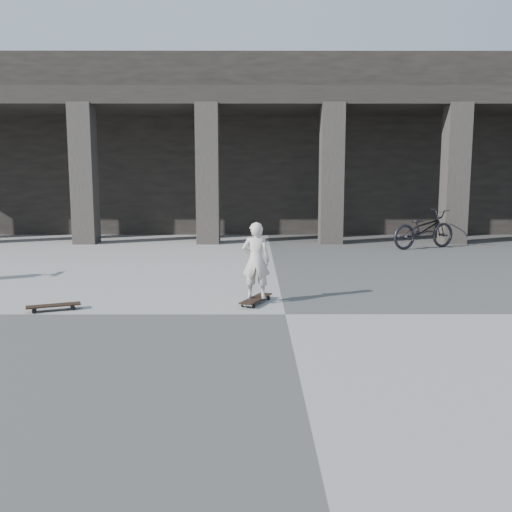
{
  "coord_description": "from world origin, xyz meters",
  "views": [
    {
      "loc": [
        -0.42,
        -7.29,
        1.84
      ],
      "look_at": [
        -0.4,
        1.17,
        0.65
      ],
      "focal_mm": 38.0,
      "sensor_mm": 36.0,
      "label": 1
    }
  ],
  "objects_px": {
    "longboard": "(256,299)",
    "child": "(256,260)",
    "bicycle": "(424,229)",
    "skateboard_spare": "(54,306)"
  },
  "relations": [
    {
      "from": "longboard",
      "to": "child",
      "type": "distance_m",
      "value": 0.59
    },
    {
      "from": "skateboard_spare",
      "to": "bicycle",
      "type": "distance_m",
      "value": 10.26
    },
    {
      "from": "skateboard_spare",
      "to": "child",
      "type": "height_order",
      "value": "child"
    },
    {
      "from": "child",
      "to": "bicycle",
      "type": "distance_m",
      "value": 8.03
    },
    {
      "from": "skateboard_spare",
      "to": "longboard",
      "type": "bearing_deg",
      "value": -13.48
    },
    {
      "from": "skateboard_spare",
      "to": "child",
      "type": "bearing_deg",
      "value": -13.48
    },
    {
      "from": "longboard",
      "to": "skateboard_spare",
      "type": "relative_size",
      "value": 1.14
    },
    {
      "from": "longboard",
      "to": "bicycle",
      "type": "bearing_deg",
      "value": -11.29
    },
    {
      "from": "skateboard_spare",
      "to": "child",
      "type": "xyz_separation_m",
      "value": [
        2.88,
        0.46,
        0.59
      ]
    },
    {
      "from": "bicycle",
      "to": "longboard",
      "type": "bearing_deg",
      "value": 120.92
    }
  ]
}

